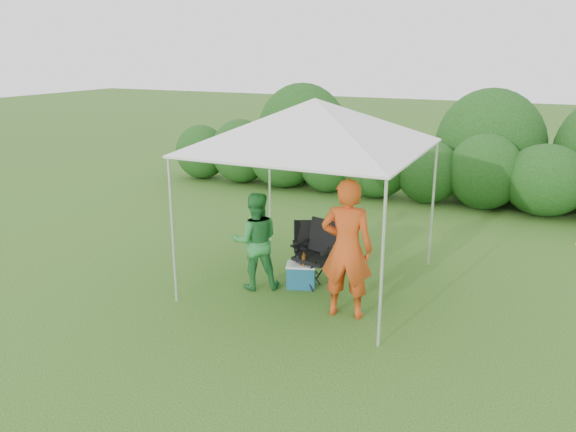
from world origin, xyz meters
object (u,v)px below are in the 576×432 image
at_px(canopy, 315,124).
at_px(man, 347,249).
at_px(chair_right, 319,249).
at_px(chair_left, 311,247).
at_px(cooler, 301,275).
at_px(woman, 256,241).

xyz_separation_m(canopy, man, (0.84, -0.88, -1.50)).
bearing_deg(canopy, man, -46.02).
bearing_deg(chair_right, chair_left, 157.37).
distance_m(man, cooler, 1.35).
height_order(man, cooler, man).
bearing_deg(woman, chair_right, -176.53).
relative_size(canopy, man, 1.62).
xyz_separation_m(chair_right, man, (0.73, -0.86, 0.40)).
height_order(canopy, cooler, canopy).
xyz_separation_m(chair_left, man, (0.94, -1.02, 0.44)).
relative_size(man, cooler, 3.67).
bearing_deg(chair_right, woman, -131.21).
height_order(canopy, man, canopy).
bearing_deg(cooler, chair_left, 72.53).
xyz_separation_m(chair_left, woman, (-0.60, -0.71, 0.23)).
height_order(chair_right, woman, woman).
distance_m(chair_left, cooler, 0.52).
bearing_deg(cooler, man, -52.61).
distance_m(canopy, chair_left, 1.95).
bearing_deg(woman, cooler, 175.48).
relative_size(chair_left, woman, 0.61).
bearing_deg(chair_right, cooler, -113.54).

